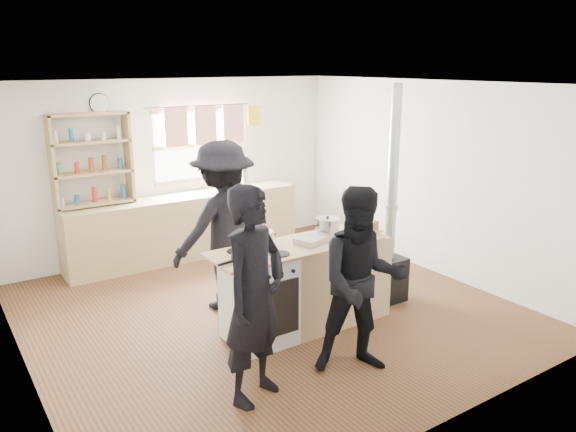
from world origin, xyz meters
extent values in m
cube|color=brown|center=(0.00, 0.00, -0.01)|extent=(5.00, 5.00, 0.01)
cube|color=tan|center=(0.00, 2.22, 0.45)|extent=(3.40, 0.55, 0.90)
cube|color=tan|center=(-1.20, 2.34, 0.94)|extent=(1.00, 0.28, 0.03)
cube|color=tan|center=(-1.20, 2.34, 1.33)|extent=(1.00, 0.28, 0.03)
cube|color=tan|center=(-1.20, 2.34, 1.74)|extent=(1.00, 0.28, 0.03)
cube|color=tan|center=(-1.20, 2.34, 2.08)|extent=(1.00, 0.28, 0.03)
cube|color=tan|center=(-1.68, 2.34, 1.50)|extent=(0.04, 0.28, 1.20)
cube|color=tan|center=(-0.72, 2.34, 1.50)|extent=(0.04, 0.28, 1.20)
cylinder|color=silver|center=(0.97, 2.22, 1.04)|extent=(0.10, 0.10, 0.28)
cube|color=white|center=(-0.45, -0.55, 0.45)|extent=(0.60, 0.60, 0.90)
cube|color=tan|center=(0.45, -0.55, 0.45)|extent=(1.20, 0.60, 0.90)
cube|color=tan|center=(0.00, -0.55, 0.92)|extent=(1.84, 0.64, 0.03)
cylinder|color=black|center=(-0.63, -0.64, 0.96)|extent=(0.34, 0.34, 0.05)
cylinder|color=#2A4F1B|center=(-0.63, -0.64, 0.97)|extent=(0.27, 0.27, 0.02)
cube|color=silver|center=(0.19, -0.57, 0.96)|extent=(0.42, 0.33, 0.06)
cube|color=brown|center=(0.19, -0.57, 0.98)|extent=(0.36, 0.28, 0.02)
cylinder|color=silver|center=(-0.32, -0.42, 1.01)|extent=(0.23, 0.23, 0.16)
cylinder|color=silver|center=(-0.32, -0.42, 1.09)|extent=(0.23, 0.23, 0.01)
sphere|color=black|center=(-0.32, -0.42, 1.11)|extent=(0.03, 0.03, 0.03)
cylinder|color=#B6B6B8|center=(0.49, -0.42, 1.01)|extent=(0.26, 0.26, 0.17)
cylinder|color=#B6B6B8|center=(0.49, -0.42, 1.10)|extent=(0.26, 0.26, 0.01)
sphere|color=black|center=(0.49, -0.42, 1.12)|extent=(0.03, 0.03, 0.03)
cube|color=tan|center=(0.89, -0.64, 0.94)|extent=(0.32, 0.27, 0.02)
cube|color=olive|center=(0.89, -0.64, 1.00)|extent=(0.24, 0.16, 0.10)
cube|color=black|center=(1.33, -0.52, 0.26)|extent=(0.35, 0.35, 0.52)
cylinder|color=#ADADB2|center=(1.33, -0.52, 1.51)|extent=(0.12, 0.12, 1.98)
imported|color=black|center=(-0.97, -1.37, 0.91)|extent=(0.78, 0.66, 1.82)
imported|color=black|center=(0.04, -1.52, 0.85)|extent=(1.03, 0.95, 1.70)
imported|color=black|center=(-0.34, 0.39, 0.95)|extent=(1.31, 0.86, 1.91)
camera|label=1|loc=(-3.06, -4.98, 2.71)|focal=35.00mm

